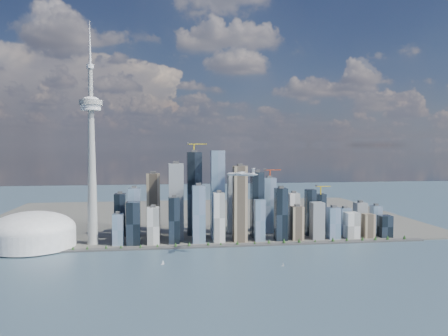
{
  "coord_description": "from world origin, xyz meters",
  "views": [
    {
      "loc": [
        -124.22,
        -805.31,
        250.44
      ],
      "look_at": [
        24.58,
        260.0,
        194.07
      ],
      "focal_mm": 35.0,
      "sensor_mm": 36.0,
      "label": 1
    }
  ],
  "objects": [
    {
      "name": "airplane",
      "position": [
        45.43,
        129.08,
        187.86
      ],
      "size": [
        66.59,
        59.8,
        17.13
      ],
      "rotation": [
        0.0,
        0.0,
        -0.43
      ],
      "color": "silver",
      "rests_on": "ground"
    },
    {
      "name": "shoreline_trees",
      "position": [
        0.0,
        250.0,
        8.78
      ],
      "size": [
        960.53,
        7.2,
        8.8
      ],
      "color": "#3F2D1E",
      "rests_on": "seawall"
    },
    {
      "name": "sailboat_east",
      "position": [
        120.24,
        59.88,
        2.73
      ],
      "size": [
        6.04,
        3.39,
        8.51
      ],
      "rotation": [
        0.0,
        0.0,
        -0.36
      ],
      "color": "white",
      "rests_on": "ground"
    },
    {
      "name": "sailboat_west",
      "position": [
        -126.52,
        107.72,
        3.34
      ],
      "size": [
        7.53,
        2.97,
        10.4
      ],
      "rotation": [
        0.0,
        0.0,
        0.16
      ],
      "color": "white",
      "rests_on": "ground"
    },
    {
      "name": "skyscraper_cluster",
      "position": [
        59.62,
        336.82,
        78.89
      ],
      "size": [
        736.0,
        142.0,
        254.48
      ],
      "color": "black",
      "rests_on": "land"
    },
    {
      "name": "land",
      "position": [
        0.0,
        700.0,
        1.5
      ],
      "size": [
        1400.0,
        900.0,
        3.0
      ],
      "primitive_type": "cube",
      "color": "#4C4C47",
      "rests_on": "ground"
    },
    {
      "name": "dome_stadium",
      "position": [
        -440.0,
        300.0,
        39.44
      ],
      "size": [
        200.0,
        200.0,
        86.0
      ],
      "color": "silver",
      "rests_on": "land"
    },
    {
      "name": "ground",
      "position": [
        0.0,
        0.0,
        0.0
      ],
      "size": [
        4000.0,
        4000.0,
        0.0
      ],
      "primitive_type": "plane",
      "color": "#304754",
      "rests_on": "ground"
    },
    {
      "name": "needle_tower",
      "position": [
        -300.0,
        310.0,
        235.84
      ],
      "size": [
        56.0,
        56.0,
        550.5
      ],
      "color": "gray",
      "rests_on": "land"
    },
    {
      "name": "seawall",
      "position": [
        0.0,
        250.0,
        2.0
      ],
      "size": [
        1100.0,
        22.0,
        4.0
      ],
      "primitive_type": "cube",
      "color": "#383838",
      "rests_on": "ground"
    }
  ]
}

